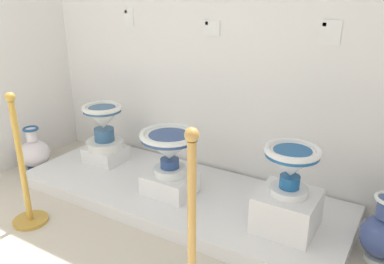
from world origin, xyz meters
TOP-DOWN VIEW (x-y plane):
  - display_platform at (1.61, 2.61)m, footprint 2.51×0.93m
  - plinth_block_squat_floral at (0.79, 2.71)m, footprint 0.31×0.29m
  - antique_toilet_squat_floral at (0.79, 2.71)m, footprint 0.34×0.34m
  - plinth_block_pale_glazed at (1.58, 2.53)m, footprint 0.35×0.30m
  - antique_toilet_pale_glazed at (1.58, 2.53)m, footprint 0.42×0.42m
  - plinth_block_tall_cobalt at (2.47, 2.54)m, footprint 0.37×0.37m
  - antique_toilet_tall_cobalt at (2.47, 2.54)m, footprint 0.34×0.34m
  - info_placard_first at (0.81, 3.09)m, footprint 0.09×0.01m
  - info_placard_second at (1.61, 3.09)m, footprint 0.14×0.01m
  - info_placard_third at (2.48, 3.09)m, footprint 0.14×0.01m
  - decorative_vase_spare at (0.20, 2.42)m, footprint 0.28×0.28m
  - decorative_vase_companion at (3.01, 2.66)m, footprint 0.26×0.26m
  - stanchion_post_near_left at (0.88, 1.83)m, footprint 0.24×0.24m

SIDE VIEW (x-z plane):
  - display_platform at x=1.61m, z-range 0.00..0.10m
  - decorative_vase_spare at x=0.20m, z-range -0.04..0.36m
  - plinth_block_squat_floral at x=0.79m, z-range 0.10..0.23m
  - plinth_block_pale_glazed at x=1.58m, z-range 0.10..0.25m
  - decorative_vase_companion at x=3.01m, z-range -0.03..0.39m
  - plinth_block_tall_cobalt at x=2.47m, z-range 0.10..0.35m
  - stanchion_post_near_left at x=0.88m, z-range -0.18..0.76m
  - antique_toilet_squat_floral at x=0.79m, z-range 0.27..0.66m
  - antique_toilet_pale_glazed at x=1.58m, z-range 0.31..0.64m
  - antique_toilet_tall_cobalt at x=2.47m, z-range 0.40..0.71m
  - info_placard_second at x=1.61m, z-range 1.19..1.31m
  - info_placard_third at x=2.48m, z-range 1.19..1.35m
  - info_placard_first at x=0.81m, z-range 1.22..1.37m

